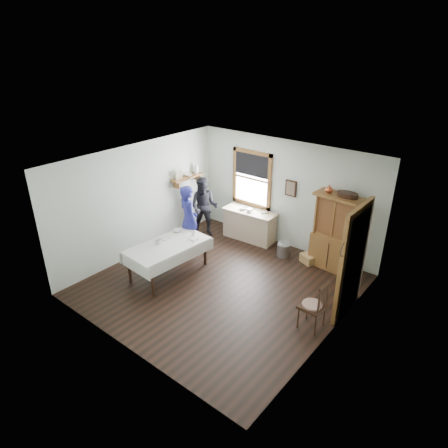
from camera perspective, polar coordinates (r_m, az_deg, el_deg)
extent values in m
cube|color=black|center=(8.71, -0.40, -8.67)|extent=(5.00, 5.00, 0.01)
cube|color=beige|center=(7.55, -0.46, 8.55)|extent=(5.00, 5.00, 0.01)
cube|color=#B8C3B5|center=(9.94, 8.79, 4.22)|extent=(5.00, 0.01, 2.70)
cube|color=#B8C3B5|center=(6.55, -14.59, -8.07)|extent=(5.00, 0.01, 2.70)
cube|color=#B8C3B5|center=(9.69, -11.95, 3.40)|extent=(0.01, 5.00, 2.70)
cube|color=#B8C3B5|center=(6.92, 15.89, -6.34)|extent=(0.01, 5.00, 2.70)
cube|color=white|center=(10.36, 4.05, 6.51)|extent=(1.00, 0.02, 1.30)
cube|color=#98632F|center=(10.14, 4.09, 10.20)|extent=(1.18, 0.06, 0.09)
cube|color=#98632F|center=(10.58, 3.86, 2.91)|extent=(1.18, 0.06, 0.09)
cube|color=#98632F|center=(10.65, 1.57, 7.08)|extent=(0.09, 0.06, 1.48)
cube|color=#98632F|center=(10.06, 6.52, 5.82)|extent=(0.09, 0.06, 1.48)
cube|color=black|center=(10.21, 3.97, 8.41)|extent=(0.98, 0.03, 0.56)
cube|color=#423C2F|center=(7.77, 18.03, -5.51)|extent=(0.03, 0.90, 2.10)
cube|color=#98632F|center=(7.36, 16.29, -7.08)|extent=(0.08, 0.12, 2.10)
cube|color=#98632F|center=(8.21, 19.20, -3.99)|extent=(0.08, 0.12, 2.10)
cube|color=#98632F|center=(7.30, 18.97, 2.09)|extent=(0.08, 1.14, 0.12)
cube|color=#98632F|center=(10.47, -5.28, 6.67)|extent=(0.24, 1.00, 0.04)
cube|color=#98632F|center=(10.24, -6.81, 5.57)|extent=(0.22, 0.03, 0.18)
cube|color=#98632F|center=(10.78, -3.78, 6.70)|extent=(0.22, 0.03, 0.18)
cube|color=tan|center=(10.23, -6.48, 6.93)|extent=(0.03, 0.22, 0.24)
cylinder|color=silver|center=(10.67, -3.99, 7.80)|extent=(0.12, 0.12, 0.22)
cube|color=black|center=(9.77, 9.50, 5.04)|extent=(0.30, 0.04, 0.40)
torus|color=black|center=(7.00, 16.89, -2.59)|extent=(0.01, 0.27, 0.27)
cube|color=tan|center=(10.44, 3.64, -0.13)|extent=(1.43, 0.62, 0.80)
cube|color=#98632F|center=(9.25, 15.51, -1.19)|extent=(1.08, 0.58, 1.78)
cube|color=silver|center=(9.00, -7.92, -4.99)|extent=(1.11, 1.92, 0.74)
cube|color=black|center=(7.47, 12.56, -11.12)|extent=(0.48, 0.48, 1.01)
cube|color=gray|center=(9.81, 8.46, -3.69)|extent=(0.31, 0.31, 0.33)
cube|color=#9B7946|center=(9.66, 11.92, -4.88)|extent=(0.42, 0.36, 0.21)
imported|color=navy|center=(9.57, -5.06, 0.13)|extent=(0.70, 0.59, 1.64)
imported|color=black|center=(10.54, -2.84, 2.15)|extent=(0.89, 0.82, 1.48)
imported|color=silver|center=(8.84, -9.42, -2.57)|extent=(0.16, 0.16, 0.10)
imported|color=silver|center=(9.12, -4.40, -1.40)|extent=(0.12, 0.12, 0.10)
imported|color=silver|center=(9.36, -6.74, -0.92)|extent=(0.29, 0.29, 0.05)
imported|color=#786450|center=(10.23, 5.21, 1.77)|extent=(0.25, 0.26, 0.02)
imported|color=silver|center=(10.34, 2.80, 2.26)|extent=(0.28, 0.28, 0.07)
imported|color=silver|center=(10.49, -5.10, 6.98)|extent=(0.22, 0.22, 0.05)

